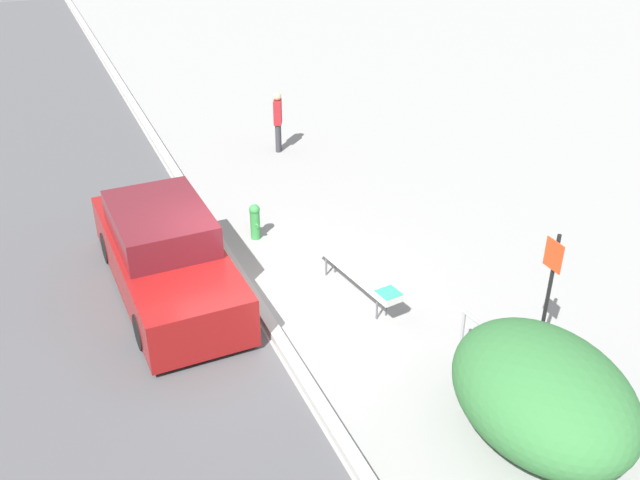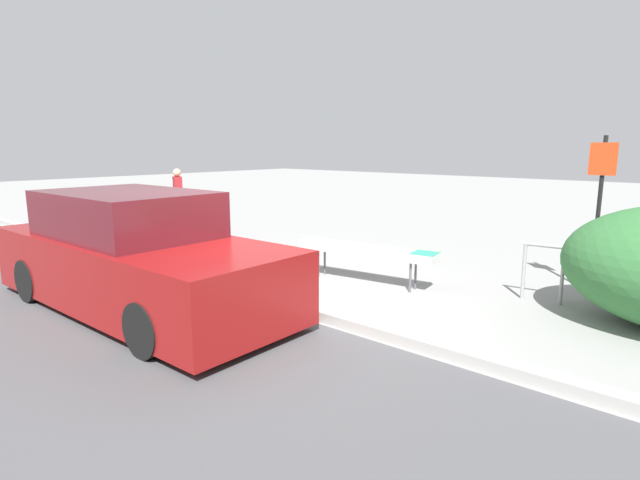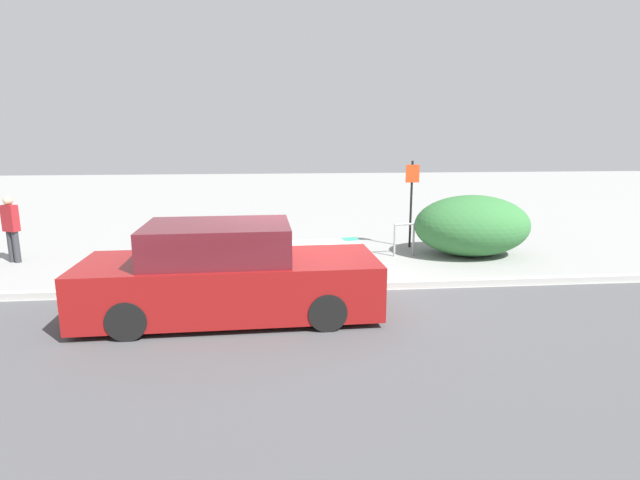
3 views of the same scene
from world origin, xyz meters
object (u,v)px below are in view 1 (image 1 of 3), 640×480
(fire_hydrant, at_px, (255,220))
(pedestrian, at_px, (278,120))
(bike_rack, at_px, (474,336))
(bench, at_px, (356,270))
(parked_car_near, at_px, (166,255))
(sign_post, at_px, (549,289))

(fire_hydrant, relative_size, pedestrian, 0.49)
(pedestrian, bearing_deg, fire_hydrant, 178.27)
(bike_rack, relative_size, fire_hydrant, 1.08)
(bench, relative_size, bike_rack, 2.87)
(bench, distance_m, pedestrian, 7.00)
(bench, height_order, parked_car_near, parked_car_near)
(bench, distance_m, bike_rack, 2.57)
(bike_rack, distance_m, sign_post, 1.35)
(bench, relative_size, sign_post, 1.03)
(parked_car_near, bearing_deg, sign_post, 46.13)
(fire_hydrant, distance_m, pedestrian, 4.72)
(bike_rack, bearing_deg, fire_hydrant, -160.51)
(sign_post, height_order, parked_car_near, sign_post)
(bench, bearing_deg, pedestrian, 162.81)
(bench, height_order, pedestrian, pedestrian)
(sign_post, bearing_deg, bench, -148.02)
(fire_hydrant, bearing_deg, bench, 19.81)
(bike_rack, distance_m, parked_car_near, 5.56)
(sign_post, relative_size, parked_car_near, 0.48)
(bike_rack, relative_size, parked_car_near, 0.17)
(fire_hydrant, height_order, pedestrian, pedestrian)
(sign_post, xyz_separation_m, parked_car_near, (-4.39, -4.80, -0.69))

